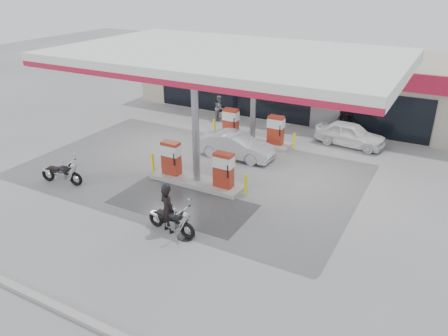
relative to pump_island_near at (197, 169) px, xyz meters
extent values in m
plane|color=gray|center=(0.00, -2.00, -0.71)|extent=(90.00, 90.00, 0.00)
cube|color=#4C4C4F|center=(0.50, -2.00, -0.71)|extent=(6.00, 3.00, 0.00)
cylinder|color=#38383A|center=(2.00, -4.00, -0.71)|extent=(0.70, 0.70, 0.01)
cube|color=gray|center=(0.00, -9.00, -0.64)|extent=(28.00, 0.25, 0.15)
cube|color=#ADA191|center=(0.00, 14.00, 1.29)|extent=(22.00, 8.00, 4.00)
cube|color=black|center=(0.00, 9.97, 0.69)|extent=(18.00, 0.10, 2.60)
cube|color=#AC1530|center=(0.00, 9.90, 2.79)|extent=(22.00, 0.25, 1.00)
cube|color=navy|center=(7.00, 9.85, 2.79)|extent=(3.50, 0.12, 0.80)
cube|color=gray|center=(3.00, 9.93, 0.39)|extent=(1.80, 0.14, 2.20)
cube|color=silver|center=(0.00, 3.00, 4.59)|extent=(16.00, 10.00, 0.60)
cube|color=#AC1530|center=(0.00, -1.95, 4.41)|extent=(16.00, 0.12, 0.24)
cube|color=#AC1530|center=(0.00, 7.95, 4.41)|extent=(16.00, 0.12, 0.24)
cylinder|color=gray|center=(0.00, 0.00, 1.88)|extent=(0.32, 0.32, 5.00)
cylinder|color=gray|center=(0.00, 6.00, 1.88)|extent=(0.32, 0.32, 5.00)
cube|color=#9E9E99|center=(0.00, 0.00, -0.62)|extent=(4.50, 1.30, 0.18)
cube|color=maroon|center=(-1.40, 0.00, 0.27)|extent=(0.85, 0.48, 1.60)
cube|color=maroon|center=(1.40, 0.00, 0.27)|extent=(0.85, 0.48, 1.60)
cube|color=silver|center=(-1.40, 0.00, 0.67)|extent=(0.88, 0.52, 0.50)
cube|color=silver|center=(1.40, 0.00, 0.67)|extent=(0.88, 0.52, 0.50)
cylinder|color=yellow|center=(-2.50, 0.00, -0.17)|extent=(0.14, 0.14, 0.90)
cylinder|color=yellow|center=(2.50, 0.00, -0.17)|extent=(0.14, 0.14, 0.90)
cube|color=#9E9E99|center=(0.00, 6.00, -0.62)|extent=(4.50, 1.30, 0.18)
cube|color=maroon|center=(-1.40, 6.00, 0.27)|extent=(0.85, 0.48, 1.60)
cube|color=maroon|center=(1.40, 6.00, 0.27)|extent=(0.85, 0.48, 1.60)
cube|color=silver|center=(-1.40, 6.00, 0.67)|extent=(0.88, 0.52, 0.50)
cube|color=silver|center=(1.40, 6.00, 0.67)|extent=(0.88, 0.52, 0.50)
cylinder|color=yellow|center=(-2.50, 6.00, -0.17)|extent=(0.14, 0.14, 0.90)
cylinder|color=yellow|center=(2.50, 6.00, -0.17)|extent=(0.14, 0.14, 0.90)
torus|color=black|center=(2.12, -4.06, -0.38)|extent=(0.67, 0.21, 0.66)
torus|color=black|center=(0.61, -3.94, -0.38)|extent=(0.67, 0.21, 0.66)
cube|color=gray|center=(1.41, -4.00, -0.29)|extent=(0.46, 0.30, 0.33)
cube|color=black|center=(1.25, -3.99, -0.18)|extent=(0.99, 0.19, 0.09)
ellipsoid|color=black|center=(1.57, -4.02, 0.06)|extent=(0.64, 0.40, 0.31)
cube|color=black|center=(1.03, -3.97, -0.01)|extent=(0.62, 0.31, 0.11)
cylinder|color=silver|center=(1.90, -4.05, 0.39)|extent=(0.11, 0.83, 0.04)
sphere|color=silver|center=(2.03, -4.06, 0.26)|extent=(0.20, 0.20, 0.20)
cylinder|color=silver|center=(0.88, -3.81, -0.40)|extent=(0.99, 0.17, 0.09)
imported|color=black|center=(1.21, -3.99, 0.23)|extent=(0.79, 0.63, 1.88)
torus|color=black|center=(-4.71, -2.86, -0.38)|extent=(0.67, 0.27, 0.66)
torus|color=black|center=(-6.20, -3.13, -0.38)|extent=(0.67, 0.27, 0.66)
cube|color=gray|center=(-5.41, -2.99, -0.29)|extent=(0.48, 0.34, 0.33)
cube|color=black|center=(-5.58, -3.02, -0.18)|extent=(0.99, 0.28, 0.09)
ellipsoid|color=black|center=(-5.25, -2.96, 0.06)|extent=(0.67, 0.46, 0.31)
cube|color=black|center=(-5.79, -3.06, -0.01)|extent=(0.64, 0.37, 0.11)
cylinder|color=silver|center=(-4.93, -2.90, 0.39)|extent=(0.19, 0.83, 0.04)
sphere|color=silver|center=(-4.80, -2.88, 0.25)|extent=(0.20, 0.20, 0.20)
cylinder|color=silver|center=(-5.98, -2.94, -0.40)|extent=(0.99, 0.26, 0.09)
imported|color=white|center=(5.00, 8.20, -0.05)|extent=(4.02, 1.94, 1.32)
imported|color=slate|center=(-3.66, 8.71, 0.11)|extent=(0.80, 0.93, 1.64)
imported|color=#B1B2B9|center=(0.19, 3.60, -0.05)|extent=(4.03, 1.44, 1.32)
imported|color=black|center=(-4.50, 12.00, -0.09)|extent=(4.45, 2.36, 1.23)
imported|color=black|center=(4.31, 9.80, 0.17)|extent=(1.05, 0.46, 1.77)
camera|label=1|loc=(9.79, -15.34, 8.32)|focal=35.00mm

